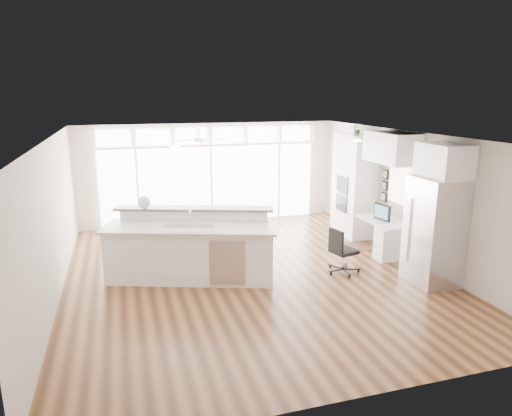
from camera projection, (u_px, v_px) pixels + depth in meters
name	position (u px, v px, depth m)	size (l,w,h in m)	color
floor	(252.00, 274.00, 9.00)	(7.00, 8.00, 0.02)	#4A2A16
ceiling	(251.00, 136.00, 8.34)	(7.00, 8.00, 0.02)	white
wall_back	(210.00, 173.00, 12.38)	(7.00, 0.04, 2.70)	beige
wall_front	(354.00, 293.00, 4.95)	(7.00, 0.04, 2.70)	beige
wall_left	(52.00, 222.00, 7.69)	(0.04, 8.00, 2.70)	beige
wall_right	(410.00, 196.00, 9.64)	(0.04, 8.00, 2.70)	beige
glass_wall	(211.00, 185.00, 12.40)	(5.80, 0.06, 2.08)	white
transom_row	(210.00, 135.00, 12.08)	(5.90, 0.06, 0.40)	white
desk_window	(401.00, 184.00, 9.86)	(0.04, 0.85, 0.85)	white
ceiling_fan	(198.00, 136.00, 10.85)	(1.16, 1.16, 0.32)	white
recessed_lights	(248.00, 136.00, 8.53)	(3.40, 3.00, 0.02)	white
oven_cabinet	(354.00, 186.00, 11.25)	(0.64, 1.20, 2.50)	white
desk_nook	(384.00, 237.00, 10.05)	(0.72, 1.30, 0.76)	white
upper_cabinets	(392.00, 148.00, 9.59)	(0.64, 1.30, 0.64)	white
refrigerator	(434.00, 231.00, 8.37)	(0.76, 0.90, 2.00)	silver
fridge_cabinet	(444.00, 161.00, 8.07)	(0.64, 0.90, 0.60)	white
framed_photos	(385.00, 186.00, 10.47)	(0.06, 0.22, 0.80)	black
kitchen_island	(191.00, 247.00, 8.59)	(3.25, 1.22, 1.29)	white
rug	(363.00, 246.00, 10.62)	(0.95, 0.68, 0.01)	#381D12
office_chair	(344.00, 251.00, 8.96)	(0.47, 0.43, 0.91)	black
fishbowl	(144.00, 202.00, 8.82)	(0.25, 0.25, 0.25)	silver
monitor	(382.00, 212.00, 9.89)	(0.08, 0.48, 0.40)	black
keyboard	(375.00, 221.00, 9.89)	(0.12, 0.33, 0.02)	white
potted_plant	(357.00, 130.00, 10.92)	(0.25, 0.28, 0.22)	#325E28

